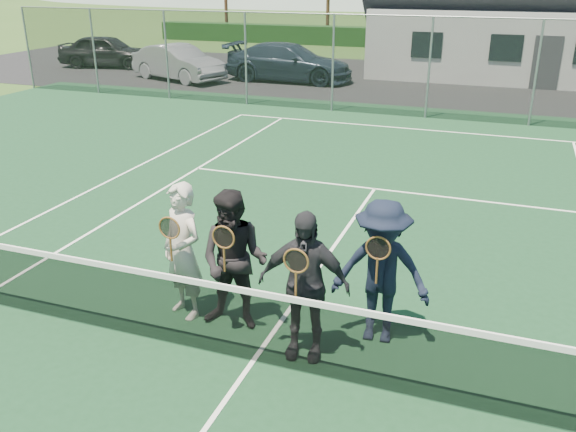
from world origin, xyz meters
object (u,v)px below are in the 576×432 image
player_a (183,251)px  player_d (381,272)px  car_c (289,62)px  tennis_net (252,323)px  player_c (304,285)px  car_a (107,51)px  car_b (178,63)px  player_b (234,261)px

player_a → player_d: (2.48, 0.30, -0.00)m
car_c → tennis_net: 19.57m
car_c → player_c: bearing=-159.0°
car_c → player_d: bearing=-156.2°
tennis_net → player_d: (1.24, 0.98, 0.38)m
car_c → player_a: player_a is taller
car_a → player_a: 23.57m
tennis_net → player_a: 1.47m
tennis_net → player_c: 0.72m
car_b → player_d: 20.07m
car_a → car_b: size_ratio=1.01×
car_a → player_a: player_a is taller
player_b → car_c: bearing=108.0°
car_a → player_b: bearing=-151.8°
car_a → player_b: (15.20, -18.64, 0.18)m
player_a → car_a: bearing=127.9°
player_c → car_c: bearing=110.5°
tennis_net → car_c: bearing=108.8°
car_b → player_c: 20.14m
player_d → player_b: bearing=-169.6°
car_b → player_c: (11.16, -16.77, 0.21)m
car_c → player_b: size_ratio=2.91×
player_a → player_d: size_ratio=1.00×
car_a → player_c: player_c is taller
tennis_net → player_c: size_ratio=6.49×
car_b → car_c: 4.58m
car_c → player_d: 19.10m
car_b → player_a: (9.43, -16.45, 0.21)m
car_b → player_c: size_ratio=2.41×
car_b → tennis_net: (10.67, -17.13, -0.18)m
car_b → player_d: size_ratio=2.41×
car_a → player_c: 24.91m
car_b → car_c: car_c is taller
tennis_net → player_d: size_ratio=6.49×
car_a → player_b: size_ratio=2.43×
player_b → player_d: 1.78m
player_b → player_d: same height
car_a → player_b: 24.05m
car_c → player_b: player_b is taller
player_a → player_c: (1.72, -0.32, -0.00)m
car_a → car_b: 5.48m
player_a → player_b: size_ratio=1.00×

